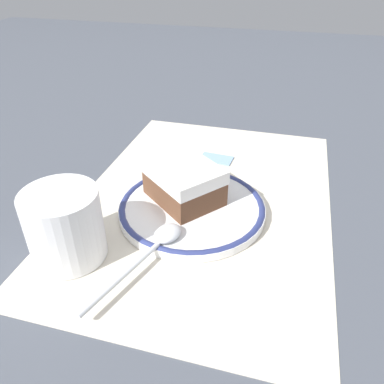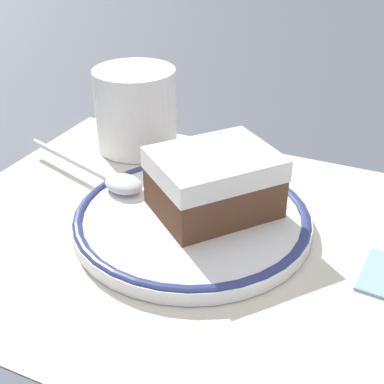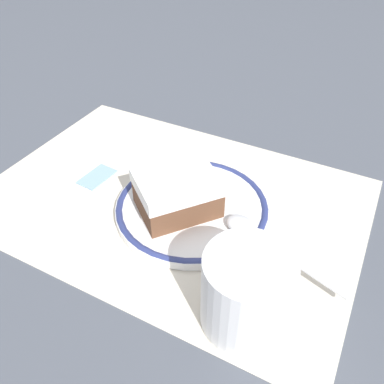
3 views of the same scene
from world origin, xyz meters
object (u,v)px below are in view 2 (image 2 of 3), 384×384
Objects in this scene: cake_slice at (214,182)px; cup at (136,114)px; spoon at (110,178)px; plate at (192,218)px.

cup reaches higher than cake_slice.
spoon is at bearing -74.08° from cup.
spoon is 1.84× the size of cup.
cup is (-0.12, 0.09, 0.00)m from cake_slice.
cake_slice is 1.44× the size of cup.
spoon reaches higher than plate.
cake_slice reaches higher than plate.
plate is 0.09m from spoon.
cup is at bearing 142.25° from cake_slice.
cake_slice is at bearing -1.11° from spoon.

